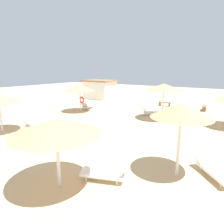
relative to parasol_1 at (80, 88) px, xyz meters
name	(u,v)px	position (x,y,z in m)	size (l,w,h in m)	color
ground_plane	(85,140)	(5.80, -5.95, -2.41)	(80.00, 80.00, 0.00)	#D1B284
parasol_1	(80,88)	(0.00, 0.00, 0.00)	(3.00, 3.00, 2.77)	silver
parasol_2	(56,127)	(8.22, -10.05, -0.14)	(3.10, 3.10, 2.54)	silver
parasol_3	(164,87)	(8.00, 1.54, 0.34)	(3.18, 3.18, 3.05)	silver
parasol_4	(181,111)	(11.53, -6.87, 0.24)	(2.33, 2.33, 2.94)	silver
lounger_1	(88,106)	(-0.26, 1.44, -2.09)	(0.98, 1.94, 0.80)	white
lounger_2	(106,173)	(9.38, -8.78, -2.09)	(1.96, 1.27, 0.80)	white
lounger_3	(151,112)	(6.66, 2.39, -2.09)	(1.92, 1.51, 0.78)	white
lounger_4	(214,170)	(12.78, -6.21, -2.11)	(1.75, 1.86, 0.61)	white
lounger_5	(36,124)	(1.27, -6.11, -2.09)	(0.73, 1.88, 0.80)	white
bench_1	(165,103)	(6.15, 7.68, -2.07)	(1.52, 0.47, 0.49)	brown
bench_2	(204,107)	(10.42, 7.46, -2.07)	(0.56, 1.53, 0.49)	brown
beach_cabana	(100,89)	(-3.80, 8.27, -1.04)	(4.42, 3.43, 2.71)	white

